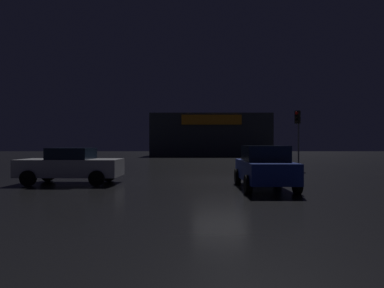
# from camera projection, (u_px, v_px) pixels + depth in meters

# --- Properties ---
(ground_plane) EXTENTS (120.00, 120.00, 0.00)m
(ground_plane) POSITION_uv_depth(u_px,v_px,m) (219.00, 180.00, 16.00)
(ground_plane) COLOR black
(store_building) EXTENTS (16.87, 6.92, 5.96)m
(store_building) POSITION_uv_depth(u_px,v_px,m) (210.00, 135.00, 48.10)
(store_building) COLOR #33383D
(store_building) RESTS_ON ground
(traffic_signal_main) EXTENTS (0.42, 0.43, 3.99)m
(traffic_signal_main) POSITION_uv_depth(u_px,v_px,m) (297.00, 124.00, 22.45)
(traffic_signal_main) COLOR #595B60
(traffic_signal_main) RESTS_ON ground
(car_near) EXTENTS (1.95, 4.11, 1.67)m
(car_near) POSITION_uv_depth(u_px,v_px,m) (264.00, 167.00, 12.86)
(car_near) COLOR navy
(car_near) RESTS_ON ground
(car_far) EXTENTS (4.37, 2.10, 1.56)m
(car_far) POSITION_uv_depth(u_px,v_px,m) (71.00, 165.00, 14.49)
(car_far) COLOR #B7B7BF
(car_far) RESTS_ON ground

